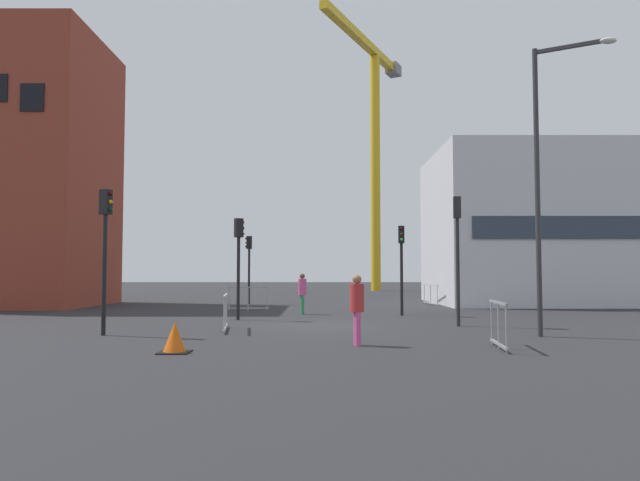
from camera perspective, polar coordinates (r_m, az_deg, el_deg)
The scene contains 17 objects.
ground at distance 19.34m, azimuth -0.09°, elevation -8.31°, with size 160.00×160.00×0.00m, color #28282B.
brick_building at distance 34.38m, azimuth -27.28°, elevation 6.01°, with size 8.47×7.62×13.98m.
office_block at distance 34.62m, azimuth 20.42°, elevation 1.14°, with size 11.03×9.22×8.39m.
construction_crane at distance 55.90m, azimuth 5.51°, elevation 11.03°, with size 8.59×16.02×23.22m.
streetlamp_tall at distance 17.20m, azimuth 21.55°, elevation 6.97°, with size 1.91×1.08×7.97m.
traffic_light_corner at distance 17.30m, azimuth -20.10°, elevation 0.30°, with size 0.39×0.33×4.07m.
traffic_light_median at distance 19.46m, azimuth 13.54°, elevation 0.10°, with size 0.28×0.39×4.22m.
traffic_light_island at distance 23.75m, azimuth 8.21°, elevation -1.38°, with size 0.27×0.38×3.62m.
traffic_light_near at distance 32.07m, azimuth -6.77°, elevation -1.72°, with size 0.37×0.25×3.72m.
traffic_light_verge at distance 21.64m, azimuth -7.77°, elevation -1.04°, with size 0.39×0.35×3.73m.
pedestrian_walking at distance 14.02m, azimuth 3.86°, elevation -6.27°, with size 0.34×0.34×1.69m.
pedestrian_waiting at distance 24.17m, azimuth -1.54°, elevation -4.93°, with size 0.34×0.34×1.69m.
safety_barrier_right_run at distance 14.08m, azimuth 17.32°, elevation -7.84°, with size 0.25×1.86×1.08m.
safety_barrier_rear at distance 17.72m, azimuth -9.05°, elevation -6.93°, with size 0.35×2.33×1.08m.
safety_barrier_mid_span at distance 26.84m, azimuth -6.86°, elevation -5.63°, with size 1.92×0.07×1.08m.
safety_barrier_left_run at distance 31.66m, azimuth 11.01°, elevation -5.20°, with size 0.37×2.42×1.08m.
traffic_cone_striped at distance 13.21m, azimuth -13.85°, elevation -9.30°, with size 0.66×0.66×0.67m.
Camera 1 is at (0.10, -19.26, 1.76)m, focal length 32.62 mm.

